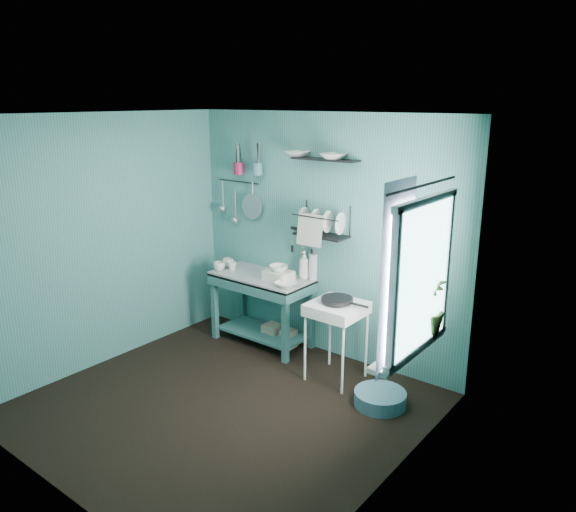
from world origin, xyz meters
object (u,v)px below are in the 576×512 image
Objects in this scene: work_counter at (262,309)px; floor_basin at (380,398)px; hotplate_stand at (336,341)px; storage_tin_large at (272,334)px; wash_tub at (279,276)px; water_bottle at (313,267)px; mug_right at (228,263)px; storage_tin_small at (288,338)px; frying_pan at (337,300)px; potted_plant at (426,306)px; utensil_cup_magenta at (239,168)px; soap_bottle at (304,265)px; mug_mid at (232,266)px; utensil_cup_teal at (257,169)px; mug_left at (219,266)px; colander at (252,206)px; dish_rack at (322,221)px.

work_counter is 1.76m from floor_basin.
hotplate_stand is 3.52× the size of storage_tin_large.
water_bottle is (0.27, 0.24, 0.09)m from wash_tub.
mug_right is 0.61× the size of storage_tin_small.
storage_tin_small is (0.80, 0.08, -0.73)m from mug_right.
frying_pan is at bearing -11.88° from wash_tub.
potted_plant is (1.01, -0.31, 0.69)m from hotplate_stand.
utensil_cup_magenta is at bearing 164.96° from potted_plant.
mug_mid is at bearing -162.00° from soap_bottle.
utensil_cup_magenta reaches higher than frying_pan.
mug_mid is at bearing 171.36° from floor_basin.
utensil_cup_teal is at bearing 155.59° from wash_tub.
floor_basin is (2.19, -0.37, -0.77)m from mug_right.
floor_basin is (2.17, -0.21, -0.77)m from mug_left.
wash_tub reaches higher than mug_right.
utensil_cup_teal is (0.30, 0.18, 1.06)m from mug_right.
work_counter is at bearing 8.97° from mug_mid.
colander is at bearing 164.96° from utensil_cup_teal.
dish_rack reaches higher than wash_tub.
colander is 2.56m from potted_plant.
storage_tin_small is 0.43× the size of floor_basin.
dish_rack is (1.18, 0.13, 0.62)m from mug_right.
mug_left is 0.56× the size of storage_tin_large.
potted_plant is at bearing -7.72° from mug_left.
utensil_cup_magenta is 1.94m from storage_tin_small.
utensil_cup_teal reaches higher than dish_rack.
dish_rack reaches higher than storage_tin_large.
water_bottle is (0.90, 0.28, 0.09)m from mug_mid.
hotplate_stand is 0.89m from storage_tin_small.
mug_left reaches higher than mug_mid.
wash_tub is at bearing -15.70° from utensil_cup_magenta.
mug_left is at bearing -91.04° from utensil_cup_magenta.
colander is 0.56× the size of potted_plant.
soap_bottle is at bearing 1.53° from utensil_cup_teal.
wash_tub is 2.15× the size of utensil_cup_magenta.
water_bottle reaches higher than storage_tin_large.
hotplate_stand is at bearing 163.37° from floor_basin.
storage_tin_small is at bearing -11.73° from utensil_cup_teal.
mug_right is at bearing -167.83° from water_bottle.
water_bottle is 0.56m from dish_rack.
dish_rack is 1.46m from storage_tin_large.
utensil_cup_magenta is at bearing 111.07° from mug_mid.
mug_left is at bearing -82.87° from mug_right.
water_bottle is 1.00× the size of colander.
dish_rack is 1.19× the size of floor_basin.
hotplate_stand is 3.87× the size of storage_tin_small.
mug_mid is 0.33× the size of soap_bottle.
storage_tin_small is (0.78, 0.24, -0.73)m from mug_left.
frying_pan is at bearing 163.37° from floor_basin.
hotplate_stand is at bearing -30.46° from soap_bottle.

